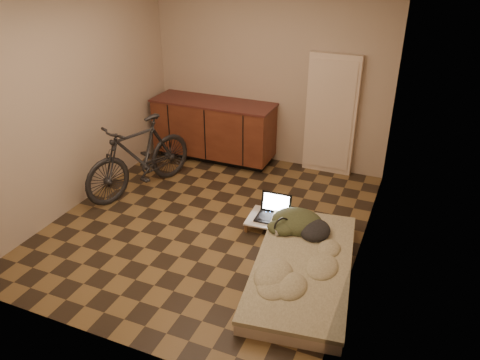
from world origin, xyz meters
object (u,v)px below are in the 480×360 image
at_px(futon, 303,268).
at_px(laptop, 273,213).
at_px(lap_desk, 278,220).
at_px(bicycle, 139,153).

bearing_deg(futon, laptop, 119.51).
distance_m(futon, lap_desk, 0.89).
height_order(lap_desk, laptop, laptop).
distance_m(bicycle, laptop, 1.96).
xyz_separation_m(bicycle, lap_desk, (1.99, -0.18, -0.45)).
relative_size(futon, lap_desk, 2.80).
height_order(futon, lap_desk, futon).
distance_m(bicycle, lap_desk, 2.05).
bearing_deg(bicycle, futon, -0.91).
bearing_deg(laptop, bicycle, 173.48).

